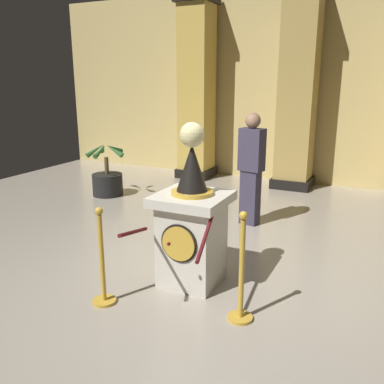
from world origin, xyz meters
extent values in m
plane|color=#9E9384|center=(0.00, 0.00, 0.00)|extent=(12.16, 12.16, 0.00)
cube|color=tan|center=(0.00, 5.17, 2.03)|extent=(12.16, 0.16, 4.05)
cube|color=beige|center=(-0.04, -0.13, 0.46)|extent=(0.60, 0.60, 0.91)
cube|color=beige|center=(-0.04, -0.13, 0.96)|extent=(0.75, 0.75, 0.10)
cylinder|color=gold|center=(-0.04, -0.45, 0.57)|extent=(0.37, 0.03, 0.37)
cylinder|color=black|center=(-0.04, -0.44, 0.57)|extent=(0.41, 0.01, 0.41)
cylinder|color=gold|center=(-0.04, -0.13, 1.03)|extent=(0.45, 0.45, 0.04)
cone|color=black|center=(-0.04, -0.13, 1.30)|extent=(0.33, 0.33, 0.50)
cylinder|color=gold|center=(-0.04, -0.13, 1.55)|extent=(0.03, 0.03, 0.07)
sphere|color=beige|center=(-0.04, -0.13, 1.64)|extent=(0.26, 0.26, 0.26)
cylinder|color=gold|center=(-0.64, -0.93, 0.01)|extent=(0.24, 0.24, 0.03)
cylinder|color=gold|center=(-0.64, -0.93, 0.47)|extent=(0.05, 0.05, 0.93)
sphere|color=gold|center=(-0.64, -0.93, 0.97)|extent=(0.08, 0.08, 0.08)
cylinder|color=gold|center=(0.70, -0.62, 0.01)|extent=(0.24, 0.24, 0.03)
cylinder|color=gold|center=(0.70, -0.62, 0.49)|extent=(0.05, 0.05, 0.99)
sphere|color=gold|center=(0.70, -0.62, 1.03)|extent=(0.08, 0.08, 0.08)
cylinder|color=#591419|center=(-0.31, -0.85, 0.79)|extent=(0.19, 0.69, 0.21)
cylinder|color=#591419|center=(0.36, -0.70, 0.79)|extent=(0.19, 0.69, 0.21)
sphere|color=#591419|center=(0.03, -0.78, 0.70)|extent=(0.04, 0.04, 0.04)
cube|color=black|center=(-2.23, 4.62, 0.10)|extent=(0.75, 0.75, 0.20)
cube|color=gold|center=(-2.23, 4.62, 1.94)|extent=(0.65, 0.65, 3.89)
cube|color=black|center=(0.00, 4.62, 0.10)|extent=(0.78, 0.78, 0.20)
cube|color=tan|center=(0.00, 4.62, 1.94)|extent=(0.68, 0.68, 3.89)
cylinder|color=black|center=(-3.09, 2.40, 0.21)|extent=(0.58, 0.58, 0.42)
cylinder|color=brown|center=(-3.09, 2.40, 0.58)|extent=(0.08, 0.08, 0.33)
cone|color=#2D662D|center=(-2.90, 2.40, 0.90)|extent=(0.39, 0.11, 0.27)
cone|color=#2D662D|center=(-3.03, 2.58, 0.90)|extent=(0.19, 0.39, 0.28)
cone|color=#2D662D|center=(-3.25, 2.51, 0.90)|extent=(0.36, 0.33, 0.28)
cone|color=#2D662D|center=(-3.23, 2.26, 0.90)|extent=(0.31, 0.36, 0.31)
cone|color=#2D662D|center=(-3.07, 2.21, 0.90)|extent=(0.14, 0.40, 0.26)
cube|color=#383347|center=(-0.08, 2.00, 0.43)|extent=(0.31, 0.24, 0.85)
cube|color=#383347|center=(-0.08, 2.00, 1.17)|extent=(0.40, 0.29, 0.64)
sphere|color=#997056|center=(-0.08, 2.00, 1.60)|extent=(0.23, 0.23, 0.23)
camera|label=1|loc=(1.81, -3.96, 2.19)|focal=39.02mm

